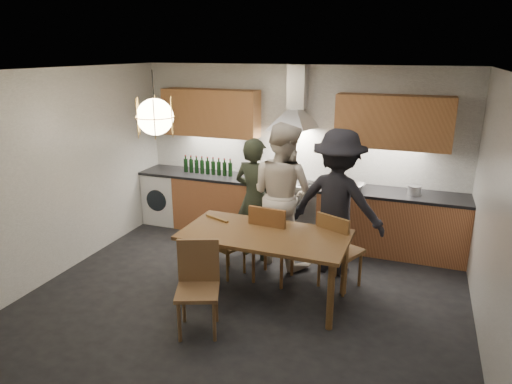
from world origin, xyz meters
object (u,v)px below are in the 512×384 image
(stock_pot, at_px, (414,190))
(chair_front, at_px, (198,280))
(person_left, at_px, (255,199))
(person_mid, at_px, (282,195))
(mixing_bowl, at_px, (352,186))
(wine_bottles, at_px, (208,166))
(person_right, at_px, (337,203))
(dining_table, at_px, (265,241))
(chair_back_left, at_px, (223,242))

(stock_pot, bearing_deg, chair_front, -127.39)
(person_left, xyz_separation_m, person_mid, (0.40, -0.02, 0.11))
(mixing_bowl, distance_m, stock_pot, 0.84)
(wine_bottles, bearing_deg, person_mid, -28.74)
(person_right, bearing_deg, person_left, 7.67)
(person_left, height_order, stock_pot, person_left)
(dining_table, relative_size, person_mid, 0.99)
(person_left, bearing_deg, dining_table, 130.31)
(person_left, distance_m, person_mid, 0.42)
(dining_table, relative_size, person_right, 1.01)
(dining_table, distance_m, stock_pot, 2.37)
(dining_table, height_order, person_mid, person_mid)
(chair_back_left, bearing_deg, person_right, -130.92)
(dining_table, height_order, chair_back_left, chair_back_left)
(stock_pot, distance_m, wine_bottles, 3.14)
(chair_front, bearing_deg, person_mid, 57.58)
(person_mid, height_order, mixing_bowl, person_mid)
(person_right, height_order, stock_pot, person_right)
(dining_table, distance_m, chair_front, 0.95)
(person_mid, bearing_deg, chair_front, 102.55)
(person_right, distance_m, mixing_bowl, 0.82)
(dining_table, relative_size, chair_front, 2.01)
(person_right, relative_size, stock_pot, 10.57)
(dining_table, bearing_deg, mixing_bowl, 68.83)
(person_left, xyz_separation_m, person_right, (1.14, -0.06, 0.09))
(chair_back_left, relative_size, person_mid, 0.43)
(dining_table, relative_size, wine_bottles, 2.25)
(person_left, bearing_deg, person_right, -168.73)
(chair_back_left, height_order, stock_pot, stock_pot)
(wine_bottles, bearing_deg, stock_pot, -0.48)
(mixing_bowl, relative_size, wine_bottles, 0.41)
(chair_back_left, bearing_deg, person_left, -80.76)
(dining_table, relative_size, mixing_bowl, 5.54)
(person_right, bearing_deg, wine_bottles, -10.51)
(person_mid, bearing_deg, dining_table, 118.70)
(dining_table, xyz_separation_m, person_right, (0.65, 0.94, 0.23))
(person_left, bearing_deg, wine_bottles, -22.17)
(dining_table, bearing_deg, person_right, 56.22)
(chair_back_left, distance_m, wine_bottles, 1.85)
(chair_front, relative_size, person_right, 0.50)
(dining_table, height_order, person_left, person_left)
(person_left, height_order, person_right, person_right)
(chair_back_left, bearing_deg, person_mid, -107.15)
(chair_back_left, bearing_deg, mixing_bowl, -110.21)
(dining_table, distance_m, chair_back_left, 0.77)
(mixing_bowl, xyz_separation_m, stock_pot, (0.84, 0.01, 0.02))
(mixing_bowl, xyz_separation_m, wine_bottles, (-2.30, 0.04, 0.10))
(chair_back_left, height_order, person_left, person_left)
(chair_front, xyz_separation_m, wine_bottles, (-1.15, 2.63, 0.49))
(dining_table, xyz_separation_m, chair_front, (-0.44, -0.83, -0.16))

